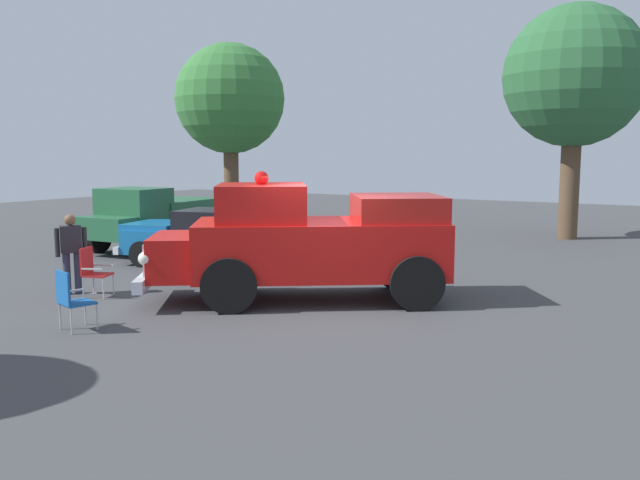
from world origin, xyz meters
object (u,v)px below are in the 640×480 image
object	(u,v)px
spectator_standing	(71,248)
vintage_fire_truck	(308,241)
oak_tree_distant	(230,100)
lawn_chair_by_car	(70,296)
traffic_cone	(351,257)
lawn_chair_near_truck	(314,248)
parked_pickup	(155,216)
lawn_chair_spare	(92,268)
spectator_seated	(309,244)
oak_tree_right	(575,78)
classic_hot_rod	(206,236)

from	to	relation	value
spectator_standing	vintage_fire_truck	bearing A→B (deg)	-155.52
spectator_standing	oak_tree_distant	xyz separation A→B (m)	(5.58, -12.26, 4.07)
lawn_chair_by_car	oak_tree_distant	world-z (taller)	oak_tree_distant
vintage_fire_truck	traffic_cone	world-z (taller)	vintage_fire_truck
vintage_fire_truck	spectator_standing	bearing A→B (deg)	24.48
lawn_chair_near_truck	traffic_cone	world-z (taller)	lawn_chair_near_truck
parked_pickup	oak_tree_distant	bearing A→B (deg)	-71.71
lawn_chair_near_truck	vintage_fire_truck	bearing A→B (deg)	119.92
lawn_chair_by_car	lawn_chair_spare	world-z (taller)	same
spectator_standing	traffic_cone	xyz separation A→B (m)	(-3.57, -5.62, -0.66)
lawn_chair_by_car	spectator_seated	bearing A→B (deg)	-93.32
traffic_cone	parked_pickup	bearing A→B (deg)	-1.71
oak_tree_right	oak_tree_distant	size ratio (longest dim) A/B	1.08
vintage_fire_truck	spectator_standing	distance (m)	5.00
vintage_fire_truck	oak_tree_distant	bearing A→B (deg)	-45.19
classic_hot_rod	oak_tree_right	bearing A→B (deg)	-124.02
vintage_fire_truck	lawn_chair_near_truck	world-z (taller)	vintage_fire_truck
oak_tree_distant	spectator_standing	bearing A→B (deg)	114.47
spectator_seated	traffic_cone	size ratio (longest dim) A/B	2.03
vintage_fire_truck	oak_tree_right	distance (m)	13.67
traffic_cone	oak_tree_right	bearing A→B (deg)	-110.61
vintage_fire_truck	classic_hot_rod	xyz separation A→B (m)	(4.61, -2.24, -0.45)
vintage_fire_truck	traffic_cone	size ratio (longest dim) A/B	9.63
classic_hot_rod	lawn_chair_near_truck	xyz separation A→B (m)	(-3.02, -0.53, -0.16)
oak_tree_right	lawn_chair_spare	bearing A→B (deg)	66.43
traffic_cone	lawn_chair_spare	bearing A→B (deg)	61.84
vintage_fire_truck	lawn_chair_by_car	size ratio (longest dim) A/B	5.99
spectator_seated	oak_tree_right	world-z (taller)	oak_tree_right
lawn_chair_near_truck	spectator_seated	size ratio (longest dim) A/B	0.79
spectator_standing	oak_tree_right	xyz separation A→B (m)	(-7.03, -14.83, 4.47)
spectator_seated	classic_hot_rod	bearing A→B (deg)	9.83
vintage_fire_truck	oak_tree_right	size ratio (longest dim) A/B	0.78
parked_pickup	spectator_seated	xyz separation A→B (m)	(-6.28, 1.02, -0.29)
oak_tree_distant	traffic_cone	size ratio (longest dim) A/B	11.44
lawn_chair_near_truck	lawn_chair_spare	size ratio (longest dim) A/B	1.00
parked_pickup	lawn_chair_spare	bearing A→B (deg)	124.84
lawn_chair_by_car	spectator_seated	size ratio (longest dim) A/B	0.79
spectator_seated	oak_tree_distant	world-z (taller)	oak_tree_distant
spectator_seated	parked_pickup	bearing A→B (deg)	-9.23
lawn_chair_spare	oak_tree_right	xyz separation A→B (m)	(-6.45, -14.79, 4.84)
classic_hot_rod	oak_tree_right	distance (m)	13.53
lawn_chair_near_truck	oak_tree_right	size ratio (longest dim) A/B	0.13
lawn_chair_by_car	vintage_fire_truck	bearing A→B (deg)	-117.64
lawn_chair_spare	traffic_cone	world-z (taller)	lawn_chair_spare
lawn_chair_by_car	lawn_chair_near_truck	bearing A→B (deg)	-94.39
vintage_fire_truck	traffic_cone	bearing A→B (deg)	-74.64
lawn_chair_near_truck	spectator_standing	size ratio (longest dim) A/B	0.61
parked_pickup	traffic_cone	size ratio (longest dim) A/B	7.74
classic_hot_rod	oak_tree_distant	size ratio (longest dim) A/B	0.65
lawn_chair_spare	oak_tree_distant	world-z (taller)	oak_tree_distant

